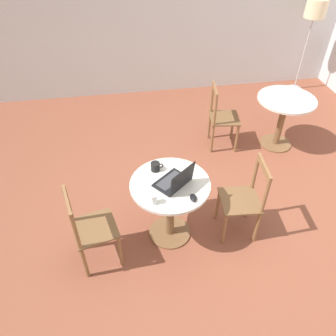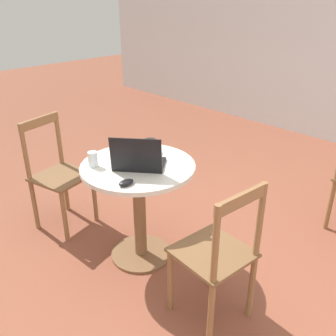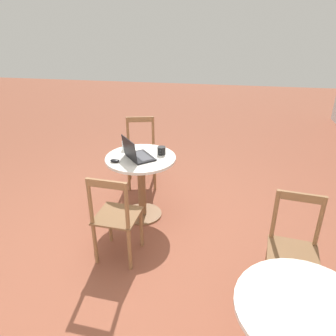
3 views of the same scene
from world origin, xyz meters
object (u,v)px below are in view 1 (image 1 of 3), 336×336
object	(u,v)px
cafe_table_mid	(284,111)
drinking_glass	(154,199)
laptop	(175,181)
cafe_table_near	(170,197)
mug	(156,167)
chair_mid_left	(221,118)
floor_lamp	(315,13)
chair_near_right	(244,200)
chair_near_left	(90,229)
mouse	(193,198)

from	to	relation	value
cafe_table_mid	drinking_glass	xyz separation A→B (m)	(-1.98, -1.58, 0.24)
cafe_table_mid	laptop	world-z (taller)	laptop
cafe_table_near	mug	size ratio (longest dim) A/B	6.07
chair_mid_left	floor_lamp	xyz separation A→B (m)	(1.88, 1.46, 0.88)
mug	chair_near_right	bearing A→B (deg)	-17.67
cafe_table_near	floor_lamp	distance (m)	4.16
laptop	drinking_glass	bearing A→B (deg)	-138.69
cafe_table_mid	floor_lamp	xyz separation A→B (m)	(1.05, 1.57, 0.78)
chair_near_left	mouse	distance (m)	1.01
cafe_table_near	floor_lamp	bearing A→B (deg)	45.80
laptop	cafe_table_mid	bearing A→B (deg)	38.20
cafe_table_mid	drinking_glass	distance (m)	2.55
cafe_table_mid	floor_lamp	distance (m)	2.05
mouse	drinking_glass	bearing A→B (deg)	178.68
cafe_table_near	chair_near_right	bearing A→B (deg)	-4.81
cafe_table_near	chair_near_left	bearing A→B (deg)	-166.22
drinking_glass	cafe_table_near	bearing A→B (deg)	50.96
chair_near_left	mug	distance (m)	0.86
chair_mid_left	mouse	bearing A→B (deg)	-114.92
floor_lamp	mouse	distance (m)	4.18
laptop	floor_lamp	bearing A→B (deg)	46.50
floor_lamp	mug	world-z (taller)	floor_lamp
chair_near_right	mouse	size ratio (longest dim) A/B	9.14
floor_lamp	chair_near_right	bearing A→B (deg)	-124.98
laptop	mouse	xyz separation A→B (m)	(0.13, -0.21, -0.03)
cafe_table_near	laptop	bearing A→B (deg)	-32.31
cafe_table_near	chair_near_right	size ratio (longest dim) A/B	0.84
cafe_table_mid	chair_mid_left	distance (m)	0.85
cafe_table_mid	chair_near_right	xyz separation A→B (m)	(-1.04, -1.42, -0.10)
chair_near_left	floor_lamp	bearing A→B (deg)	40.67
chair_near_right	floor_lamp	world-z (taller)	floor_lamp
laptop	chair_near_left	bearing A→B (deg)	-168.72
chair_near_right	drinking_glass	distance (m)	1.01
laptop	mug	distance (m)	0.28
chair_near_left	cafe_table_near	bearing A→B (deg)	13.78
cafe_table_mid	chair_near_left	bearing A→B (deg)	-149.09
chair_mid_left	mug	world-z (taller)	chair_mid_left
cafe_table_mid	mouse	bearing A→B (deg)	-135.67
cafe_table_near	laptop	distance (m)	0.25
laptop	mug	bearing A→B (deg)	122.61
chair_near_left	drinking_glass	bearing A→B (deg)	-3.30
chair_near_right	laptop	distance (m)	0.79
mouse	drinking_glass	distance (m)	0.36
laptop	chair_near_right	bearing A→B (deg)	-2.92
laptop	mouse	world-z (taller)	laptop
chair_near_left	cafe_table_mid	bearing A→B (deg)	30.91
mouse	floor_lamp	bearing A→B (deg)	49.78
chair_near_right	floor_lamp	distance (m)	3.76
cafe_table_mid	chair_mid_left	size ratio (longest dim) A/B	0.84
chair_near_left	drinking_glass	xyz separation A→B (m)	(0.60, -0.03, 0.34)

